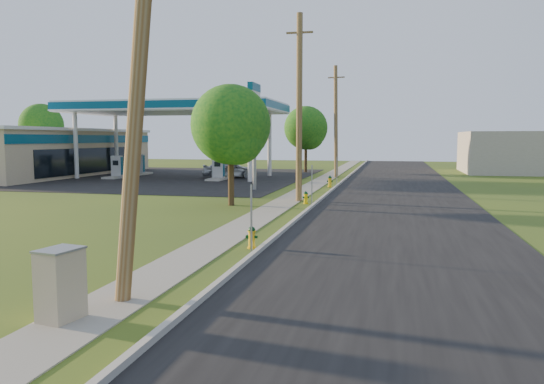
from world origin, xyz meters
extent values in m
plane|color=#344A1C|center=(0.00, 0.00, 0.00)|extent=(140.00, 140.00, 0.00)
cube|color=black|center=(4.50, 10.00, 0.01)|extent=(8.00, 120.00, 0.02)
cube|color=#A8A59A|center=(0.50, 10.00, 0.07)|extent=(0.15, 120.00, 0.15)
cube|color=gray|center=(-1.25, 10.00, 0.01)|extent=(1.50, 120.00, 0.03)
cube|color=black|center=(-16.00, 32.00, 0.01)|extent=(26.00, 28.00, 0.02)
cylinder|color=brown|center=(-0.60, -1.00, 4.75)|extent=(1.31, 0.32, 9.48)
cylinder|color=brown|center=(-0.60, 17.00, 4.90)|extent=(0.32, 0.32, 9.80)
cube|color=brown|center=(-0.60, 17.00, 8.80)|extent=(1.40, 0.10, 0.10)
cylinder|color=brown|center=(-0.60, 35.00, 4.75)|extent=(0.49, 0.32, 9.50)
cube|color=brown|center=(-0.60, 35.00, 8.50)|extent=(1.40, 0.10, 0.12)
cube|color=gray|center=(0.25, 4.20, 1.00)|extent=(0.05, 0.04, 2.00)
cube|color=gray|center=(0.25, 16.00, 1.00)|extent=(0.05, 0.04, 2.00)
cube|color=gray|center=(0.25, 28.20, 1.00)|extent=(0.05, 0.04, 2.00)
cylinder|color=silver|center=(-21.50, 28.70, 2.75)|extent=(0.36, 0.36, 5.50)
cylinder|color=silver|center=(-21.50, 35.30, 2.75)|extent=(0.36, 0.36, 5.50)
cylinder|color=silver|center=(-6.50, 28.70, 2.75)|extent=(0.36, 0.36, 5.50)
cylinder|color=silver|center=(-6.50, 35.30, 2.75)|extent=(0.36, 0.36, 5.50)
cube|color=silver|center=(-14.00, 32.00, 5.95)|extent=(18.00, 9.00, 0.90)
cube|color=navy|center=(-14.00, 32.00, 5.95)|extent=(18.15, 9.15, 0.63)
cube|color=silver|center=(-14.00, 32.00, 5.63)|extent=(18.18, 9.18, 0.10)
cube|color=#A8A59A|center=(-18.50, 30.00, 0.09)|extent=(1.20, 3.20, 0.18)
cube|color=#9EA0A3|center=(-18.50, 30.00, 1.05)|extent=(0.90, 0.50, 1.70)
cube|color=navy|center=(-18.50, 30.00, 1.05)|extent=(0.94, 0.40, 1.50)
cube|color=black|center=(-18.50, 29.73, 1.30)|extent=(0.50, 0.02, 0.40)
cube|color=#A8A59A|center=(-9.50, 30.00, 0.09)|extent=(1.20, 3.20, 0.18)
cube|color=#9EA0A3|center=(-9.50, 30.00, 1.05)|extent=(0.90, 0.50, 1.70)
cube|color=navy|center=(-9.50, 30.00, 1.05)|extent=(0.94, 0.40, 1.50)
cube|color=black|center=(-9.50, 29.73, 1.30)|extent=(0.50, 0.02, 0.40)
cube|color=#A8A59A|center=(-18.50, 34.00, 0.09)|extent=(1.20, 3.20, 0.18)
cube|color=#9EA0A3|center=(-18.50, 34.00, 1.05)|extent=(0.90, 0.50, 1.70)
cube|color=navy|center=(-18.50, 34.00, 1.05)|extent=(0.94, 0.40, 1.50)
cube|color=black|center=(-18.50, 33.73, 1.30)|extent=(0.50, 0.02, 0.40)
cube|color=#A8A59A|center=(-9.50, 34.00, 0.09)|extent=(1.20, 3.20, 0.18)
cube|color=#9EA0A3|center=(-9.50, 34.00, 1.05)|extent=(0.90, 0.50, 1.70)
cube|color=navy|center=(-9.50, 34.00, 1.05)|extent=(0.94, 0.40, 1.50)
cube|color=black|center=(-9.50, 33.73, 1.30)|extent=(0.50, 0.02, 0.40)
cube|color=tan|center=(-27.00, 32.00, 2.00)|extent=(10.00, 22.00, 4.00)
cube|color=navy|center=(-21.98, 32.00, 3.30)|extent=(0.06, 22.00, 0.70)
cube|color=black|center=(-21.97, 32.00, 1.40)|extent=(0.06, 16.06, 2.20)
cube|color=silver|center=(-27.00, 32.00, 4.12)|extent=(10.40, 22.40, 0.25)
cylinder|color=gray|center=(-4.50, 22.50, 2.50)|extent=(0.24, 0.24, 5.00)
cube|color=silver|center=(-4.50, 22.50, 5.80)|extent=(0.30, 2.00, 2.00)
cube|color=navy|center=(-4.50, 22.50, 6.60)|extent=(0.34, 2.04, 0.50)
cube|color=gray|center=(18.00, 45.00, 2.00)|extent=(14.00, 10.00, 4.00)
cylinder|color=#372613|center=(-3.61, 14.55, 1.55)|extent=(0.30, 0.30, 3.10)
sphere|color=#0E4E17|center=(-3.61, 14.55, 4.03)|extent=(3.97, 3.97, 3.97)
sphere|color=#0E4E17|center=(-3.21, 14.25, 3.41)|extent=(2.73, 2.73, 2.73)
cylinder|color=#372613|center=(-4.27, 41.58, 1.69)|extent=(0.30, 0.30, 3.38)
sphere|color=#0E4E17|center=(-4.27, 41.58, 4.39)|extent=(4.32, 4.32, 4.32)
sphere|color=#0E4E17|center=(-3.87, 41.28, 3.72)|extent=(2.97, 2.97, 2.97)
cylinder|color=#372613|center=(-33.72, 40.99, 1.85)|extent=(0.30, 0.30, 3.70)
sphere|color=#0E4E17|center=(-33.72, 40.99, 4.81)|extent=(4.73, 4.73, 4.73)
sphere|color=#0E4E17|center=(-33.32, 40.69, 4.07)|extent=(3.25, 3.25, 3.25)
cylinder|color=yellow|center=(0.13, 4.67, 0.03)|extent=(0.27, 0.27, 0.06)
cylinder|color=yellow|center=(0.13, 4.67, 0.28)|extent=(0.21, 0.21, 0.57)
cylinder|color=yellow|center=(0.13, 4.67, 0.53)|extent=(0.27, 0.27, 0.04)
sphere|color=black|center=(0.13, 4.67, 0.57)|extent=(0.22, 0.22, 0.22)
cylinder|color=black|center=(0.13, 4.67, 0.68)|extent=(0.05, 0.05, 0.06)
cylinder|color=black|center=(0.13, 4.54, 0.36)|extent=(0.11, 0.12, 0.10)
cylinder|color=black|center=(0.00, 4.68, 0.36)|extent=(0.10, 0.09, 0.09)
cylinder|color=black|center=(0.26, 4.66, 0.36)|extent=(0.10, 0.09, 0.09)
cylinder|color=#DFBD0B|center=(-0.05, 15.96, 0.03)|extent=(0.25, 0.25, 0.05)
cylinder|color=#DFBD0B|center=(-0.05, 15.96, 0.27)|extent=(0.20, 0.20, 0.53)
cylinder|color=#DFBD0B|center=(-0.05, 15.96, 0.50)|extent=(0.25, 0.25, 0.04)
sphere|color=#093212|center=(-0.05, 15.96, 0.53)|extent=(0.20, 0.20, 0.20)
cylinder|color=#093212|center=(-0.05, 15.96, 0.64)|extent=(0.04, 0.04, 0.05)
cylinder|color=#093212|center=(-0.01, 15.85, 0.34)|extent=(0.13, 0.14, 0.10)
cylinder|color=#093212|center=(-0.17, 15.92, 0.34)|extent=(0.11, 0.11, 0.08)
cylinder|color=#093212|center=(0.06, 16.01, 0.34)|extent=(0.11, 0.11, 0.08)
cylinder|color=yellow|center=(0.04, 25.67, 0.03)|extent=(0.30, 0.30, 0.06)
cylinder|color=yellow|center=(0.04, 25.67, 0.32)|extent=(0.24, 0.24, 0.64)
cylinder|color=yellow|center=(0.04, 25.67, 0.60)|extent=(0.30, 0.30, 0.04)
sphere|color=black|center=(0.04, 25.67, 0.64)|extent=(0.25, 0.25, 0.25)
cylinder|color=black|center=(0.04, 25.67, 0.77)|extent=(0.05, 0.05, 0.06)
cylinder|color=black|center=(0.01, 25.52, 0.41)|extent=(0.14, 0.15, 0.12)
cylinder|color=black|center=(-0.11, 25.70, 0.41)|extent=(0.12, 0.11, 0.10)
cylinder|color=black|center=(0.18, 25.64, 0.41)|extent=(0.12, 0.11, 0.10)
cube|color=tan|center=(-1.59, -2.35, 0.66)|extent=(0.68, 0.84, 1.31)
cube|color=gray|center=(-1.59, -2.35, 1.33)|extent=(0.73, 0.88, 0.04)
imported|color=#ABAEB3|center=(-9.25, 32.24, 0.78)|extent=(4.94, 3.07, 1.57)
camera|label=1|loc=(4.29, -10.68, 3.34)|focal=35.00mm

